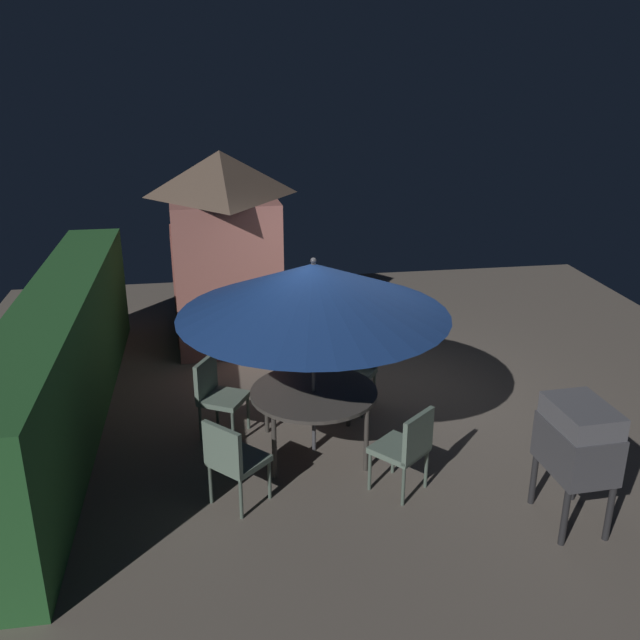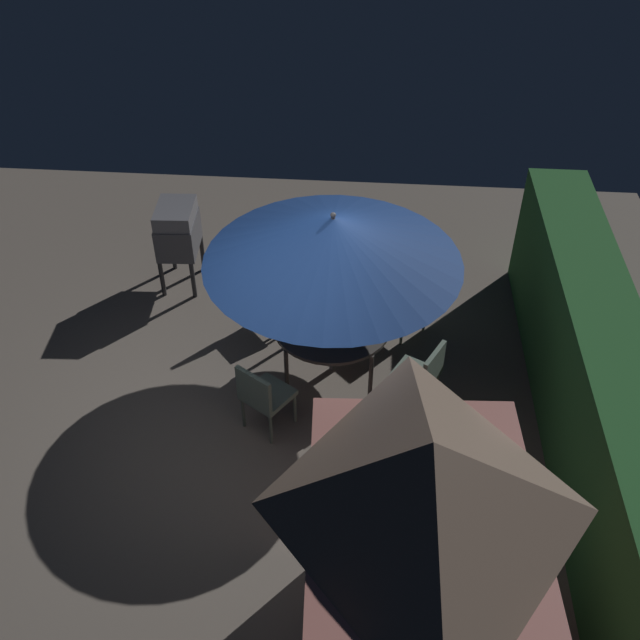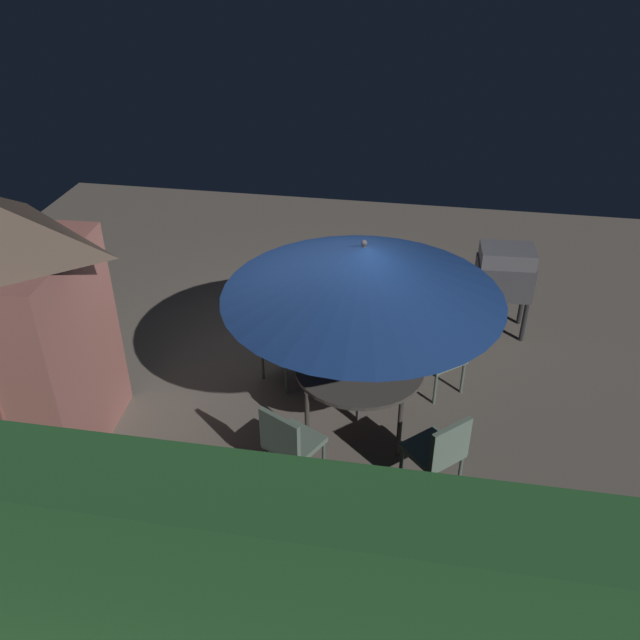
% 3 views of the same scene
% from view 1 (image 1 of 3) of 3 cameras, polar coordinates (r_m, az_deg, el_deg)
% --- Properties ---
extents(ground_plane, '(11.00, 11.00, 0.00)m').
position_cam_1_polar(ground_plane, '(8.72, 3.76, -7.00)').
color(ground_plane, '#6B6056').
extents(hedge_backdrop, '(6.20, 0.73, 1.63)m').
position_cam_1_polar(hedge_backdrop, '(8.37, -20.23, -3.36)').
color(hedge_backdrop, '#28602D').
rests_on(hedge_backdrop, ground).
extents(garden_shed, '(2.11, 1.68, 2.81)m').
position_cam_1_polar(garden_shed, '(10.46, -7.87, 6.02)').
color(garden_shed, '#B26B60').
rests_on(garden_shed, ground).
extents(patio_table, '(1.36, 1.36, 0.72)m').
position_cam_1_polar(patio_table, '(7.47, -0.50, -6.13)').
color(patio_table, '#47423D').
rests_on(patio_table, ground).
extents(patio_umbrella, '(2.79, 2.79, 2.19)m').
position_cam_1_polar(patio_umbrella, '(7.02, -0.53, 2.51)').
color(patio_umbrella, '#4C4C51').
rests_on(patio_umbrella, ground).
extents(bbq_grill, '(0.73, 0.54, 1.20)m').
position_cam_1_polar(bbq_grill, '(6.71, 20.30, -9.21)').
color(bbq_grill, '#47474C').
rests_on(bbq_grill, ground).
extents(chair_near_shed, '(0.62, 0.63, 0.90)m').
position_cam_1_polar(chair_near_shed, '(7.97, -8.44, -5.81)').
color(chair_near_shed, slate).
rests_on(chair_near_shed, ground).
extents(chair_far_side, '(0.65, 0.65, 0.90)m').
position_cam_1_polar(chair_far_side, '(6.73, -7.15, -11.08)').
color(chair_far_side, slate).
rests_on(chair_far_side, ground).
extents(chair_toward_hedge, '(0.65, 0.65, 0.90)m').
position_cam_1_polar(chair_toward_hedge, '(6.91, 7.07, -10.13)').
color(chair_toward_hedge, slate).
rests_on(chair_toward_hedge, ground).
extents(chair_toward_house, '(0.64, 0.64, 0.90)m').
position_cam_1_polar(chair_toward_house, '(8.53, 2.95, -3.73)').
color(chair_toward_house, slate).
rests_on(chair_toward_house, ground).
extents(potted_plant_by_shed, '(0.47, 0.47, 0.78)m').
position_cam_1_polar(potted_plant_by_shed, '(11.47, 1.48, 2.32)').
color(potted_plant_by_shed, '#936651').
rests_on(potted_plant_by_shed, ground).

